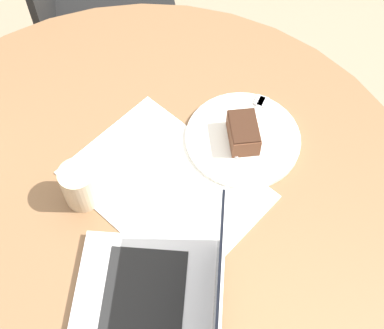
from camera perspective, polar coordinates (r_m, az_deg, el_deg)
The scene contains 9 objects.
ground_plane at distance 1.75m, azimuth -3.61°, elevation -16.60°, with size 12.00×12.00×0.00m, color gray.
dining_table at distance 1.16m, azimuth -5.30°, elevation -8.22°, with size 1.17×1.17×0.77m.
chair at distance 1.80m, azimuth -10.65°, elevation 14.26°, with size 0.56×0.56×0.93m.
paper_document at distance 1.06m, azimuth -2.78°, elevation -2.15°, with size 0.42×0.33×0.00m.
plate at distance 1.12m, azimuth 5.45°, elevation 2.75°, with size 0.24×0.24×0.01m.
cake_slice at distance 1.09m, azimuth 5.50°, elevation 3.42°, with size 0.10×0.09×0.05m.
fork at distance 1.14m, azimuth 6.48°, elevation 4.80°, with size 0.10×0.16×0.00m.
coffee_glass at distance 1.03m, azimuth -11.86°, elevation -2.21°, with size 0.07×0.07×0.09m.
laptop at distance 0.92m, azimuth -3.46°, elevation -15.74°, with size 0.39×0.39×0.23m.
Camera 1 is at (-0.44, 0.19, 1.69)m, focal length 50.00 mm.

